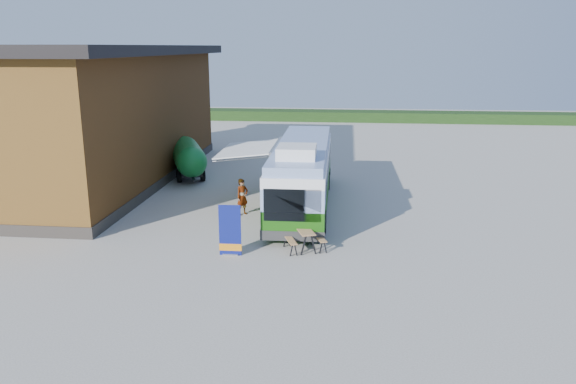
# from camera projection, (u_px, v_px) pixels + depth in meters

# --- Properties ---
(ground) EXTENTS (100.00, 100.00, 0.00)m
(ground) POSITION_uv_depth(u_px,v_px,m) (254.00, 246.00, 21.60)
(ground) COLOR #BCB7AD
(ground) RESTS_ON ground
(barn) EXTENTS (9.60, 21.20, 7.50)m
(barn) POSITION_uv_depth(u_px,v_px,m) (97.00, 117.00, 31.41)
(barn) COLOR brown
(barn) RESTS_ON ground
(hedge) EXTENTS (40.00, 3.00, 1.00)m
(hedge) POSITION_uv_depth(u_px,v_px,m) (393.00, 117.00, 57.21)
(hedge) COLOR #264419
(hedge) RESTS_ON ground
(bus) EXTENTS (2.64, 11.65, 3.57)m
(bus) POSITION_uv_depth(u_px,v_px,m) (303.00, 172.00, 26.39)
(bus) COLOR #1D6711
(bus) RESTS_ON ground
(awning) EXTENTS (2.78, 4.45, 0.53)m
(awning) POSITION_uv_depth(u_px,v_px,m) (253.00, 153.00, 26.33)
(awning) COLOR white
(awning) RESTS_ON ground
(banner) EXTENTS (0.83, 0.19, 1.91)m
(banner) POSITION_uv_depth(u_px,v_px,m) (230.00, 235.00, 20.42)
(banner) COLOR navy
(banner) RESTS_ON ground
(picnic_table) EXTENTS (1.72, 1.63, 0.79)m
(picnic_table) POSITION_uv_depth(u_px,v_px,m) (305.00, 235.00, 21.00)
(picnic_table) COLOR tan
(picnic_table) RESTS_ON ground
(person_a) EXTENTS (0.70, 0.72, 1.66)m
(person_a) POSITION_uv_depth(u_px,v_px,m) (242.00, 197.00, 25.40)
(person_a) COLOR #999999
(person_a) RESTS_ON ground
(person_b) EXTENTS (0.82, 1.01, 1.96)m
(person_b) POSITION_uv_depth(u_px,v_px,m) (309.00, 160.00, 32.74)
(person_b) COLOR #999999
(person_b) RESTS_ON ground
(slurry_tanker) EXTENTS (3.12, 5.46, 2.14)m
(slurry_tanker) POSITION_uv_depth(u_px,v_px,m) (188.00, 157.00, 32.55)
(slurry_tanker) COLOR #167A30
(slurry_tanker) RESTS_ON ground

